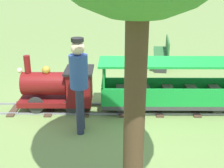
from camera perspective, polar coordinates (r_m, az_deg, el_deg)
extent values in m
plane|color=#75934C|center=(5.87, -1.27, -5.02)|extent=(60.00, 60.00, 0.00)
cube|color=gray|center=(5.66, 2.02, -5.83)|extent=(0.03, 6.40, 0.04)
cube|color=gray|center=(6.06, 1.91, -3.95)|extent=(0.03, 6.40, 0.04)
cube|color=#4C3828|center=(6.07, 15.55, -4.77)|extent=(0.69, 0.14, 0.03)
cube|color=#4C3828|center=(5.93, 8.87, -4.87)|extent=(0.69, 0.14, 0.03)
cube|color=#4C3828|center=(5.87, 1.96, -4.90)|extent=(0.69, 0.14, 0.03)
cube|color=#4C3828|center=(5.89, -5.00, -4.86)|extent=(0.69, 0.14, 0.03)
cube|color=#4C3828|center=(6.00, -11.80, -4.76)|extent=(0.69, 0.14, 0.03)
cube|color=#4C3828|center=(6.19, -18.27, -4.60)|extent=(0.69, 0.14, 0.03)
cube|color=maroon|center=(5.89, -10.77, -3.07)|extent=(0.57, 1.40, 0.10)
cylinder|color=maroon|center=(5.81, -12.94, 0.12)|extent=(0.44, 0.85, 0.44)
cylinder|color=#B7932D|center=(5.92, -16.95, 0.13)|extent=(0.37, 0.02, 0.37)
cylinder|color=maroon|center=(5.76, -16.13, 3.73)|extent=(0.12, 0.12, 0.33)
sphere|color=#B7932D|center=(5.71, -12.66, 2.66)|extent=(0.16, 0.16, 0.16)
cube|color=maroon|center=(5.70, -6.30, -0.13)|extent=(0.57, 0.45, 0.55)
cube|color=black|center=(5.60, -6.42, 2.70)|extent=(0.65, 0.53, 0.04)
sphere|color=#F2EAB2|center=(5.85, -17.49, 2.52)|extent=(0.10, 0.10, 0.10)
cylinder|color=#2D2D2D|center=(5.78, -14.59, -3.99)|extent=(0.05, 0.32, 0.32)
cylinder|color=#2D2D2D|center=(6.17, -13.58, -2.28)|extent=(0.05, 0.32, 0.32)
cylinder|color=#2D2D2D|center=(5.64, -7.68, -4.11)|extent=(0.05, 0.32, 0.32)
cylinder|color=#2D2D2D|center=(6.04, -7.12, -2.34)|extent=(0.05, 0.32, 0.32)
cube|color=#3F3F3F|center=(5.89, 10.78, -3.40)|extent=(0.65, 2.60, 0.08)
cube|color=green|center=(5.53, 11.46, -2.64)|extent=(0.04, 2.60, 0.35)
cube|color=green|center=(6.08, 10.44, -0.39)|extent=(0.04, 2.60, 0.35)
cube|color=green|center=(5.71, -1.81, -1.45)|extent=(0.65, 0.04, 0.35)
cylinder|color=green|center=(5.37, -1.62, -0.65)|extent=(0.04, 0.04, 0.75)
cylinder|color=green|center=(5.92, -1.43, 1.41)|extent=(0.04, 0.04, 0.75)
cube|color=green|center=(5.61, 11.33, 4.18)|extent=(0.75, 2.70, 0.04)
cube|color=brown|center=(6.06, 19.47, -1.90)|extent=(0.49, 0.20, 0.24)
cube|color=brown|center=(5.93, 15.26, -1.94)|extent=(0.49, 0.20, 0.24)
cube|color=brown|center=(5.83, 10.89, -1.96)|extent=(0.49, 0.20, 0.24)
cube|color=brown|center=(5.76, 6.38, -1.97)|extent=(0.49, 0.20, 0.24)
cube|color=brown|center=(5.73, 1.80, -1.97)|extent=(0.49, 0.20, 0.24)
cylinder|color=#262626|center=(5.60, 1.93, -4.54)|extent=(0.04, 0.24, 0.24)
cylinder|color=#262626|center=(6.01, 1.83, -2.74)|extent=(0.04, 0.24, 0.24)
cylinder|color=#262626|center=(5.94, 19.83, -4.33)|extent=(0.04, 0.24, 0.24)
cylinder|color=#262626|center=(6.32, 18.58, -2.64)|extent=(0.04, 0.24, 0.24)
cylinder|color=#282D47|center=(4.90, -6.30, -5.45)|extent=(0.12, 0.12, 0.80)
cylinder|color=#282D47|center=(5.06, -6.07, -4.56)|extent=(0.12, 0.12, 0.80)
cylinder|color=#2D4C99|center=(4.73, -6.49, 2.40)|extent=(0.30, 0.30, 0.55)
sphere|color=beige|center=(4.62, -6.68, 6.94)|extent=(0.22, 0.22, 0.22)
cylinder|color=black|center=(4.59, -6.75, 8.52)|extent=(0.20, 0.20, 0.06)
cube|color=#2D6B33|center=(8.58, 9.45, 6.04)|extent=(1.34, 0.55, 0.06)
cube|color=#2D6B33|center=(8.54, 10.74, 7.28)|extent=(1.30, 0.20, 0.40)
cube|color=#333333|center=(8.08, 9.47, 3.59)|extent=(0.12, 0.33, 0.42)
cube|color=#333333|center=(9.18, 9.27, 5.66)|extent=(0.12, 0.33, 0.42)
cylinder|color=#4C3823|center=(2.83, 4.35, -7.02)|extent=(0.20, 0.20, 2.46)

